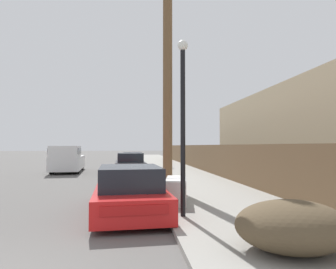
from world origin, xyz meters
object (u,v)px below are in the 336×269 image
at_px(car_parked_mid, 130,164).
at_px(car_parked_far, 132,159).
at_px(pickup_truck, 67,159).
at_px(utility_pole, 168,76).
at_px(pedestrian, 168,156).
at_px(parked_sports_car_red, 129,191).
at_px(street_lamp, 183,112).
at_px(discarded_fridge, 176,190).
at_px(brush_pile, 292,226).

relative_size(car_parked_mid, car_parked_far, 1.07).
bearing_deg(pickup_truck, utility_pole, 117.65).
xyz_separation_m(utility_pole, pedestrian, (1.37, 11.86, -3.69)).
distance_m(car_parked_mid, utility_pole, 8.51).
height_order(parked_sports_car_red, pickup_truck, pickup_truck).
distance_m(car_parked_far, street_lamp, 19.99).
height_order(car_parked_far, utility_pole, utility_pole).
xyz_separation_m(pickup_truck, street_lamp, (5.75, -14.15, 1.76)).
xyz_separation_m(car_parked_far, pickup_truck, (-4.45, -5.69, 0.30)).
xyz_separation_m(utility_pole, street_lamp, (-0.17, -4.76, -2.03)).
bearing_deg(pickup_truck, discarded_fridge, 110.65).
xyz_separation_m(discarded_fridge, utility_pole, (0.09, 2.99, 4.21)).
xyz_separation_m(car_parked_mid, utility_pole, (1.59, -7.32, 4.05)).
distance_m(parked_sports_car_red, car_parked_far, 18.75).
distance_m(parked_sports_car_red, utility_pole, 5.71).
distance_m(car_parked_mid, brush_pile, 14.95).
bearing_deg(car_parked_mid, brush_pile, -81.83).
relative_size(discarded_fridge, street_lamp, 0.39).
bearing_deg(discarded_fridge, street_lamp, -83.07).
bearing_deg(car_parked_mid, car_parked_far, 86.65).
relative_size(utility_pole, street_lamp, 2.07).
relative_size(discarded_fridge, pickup_truck, 0.32).
height_order(discarded_fridge, pickup_truck, pickup_truck).
relative_size(pickup_truck, street_lamp, 1.23).
xyz_separation_m(discarded_fridge, street_lamp, (-0.08, -1.77, 2.18)).
height_order(discarded_fridge, street_lamp, street_lamp).
xyz_separation_m(parked_sports_car_red, street_lamp, (1.32, -1.09, 2.08)).
xyz_separation_m(discarded_fridge, brush_pile, (1.27, -4.39, 0.04)).
height_order(utility_pole, brush_pile, utility_pole).
relative_size(car_parked_far, pickup_truck, 0.80).
xyz_separation_m(parked_sports_car_red, pickup_truck, (-4.44, 13.06, 0.33)).
bearing_deg(utility_pole, pedestrian, 83.41).
bearing_deg(car_parked_mid, street_lamp, -85.83).
distance_m(car_parked_mid, pickup_truck, 4.81).
bearing_deg(pedestrian, car_parked_far, 131.45).
xyz_separation_m(car_parked_far, pedestrian, (2.84, -3.22, 0.40)).
distance_m(street_lamp, pedestrian, 16.77).
xyz_separation_m(parked_sports_car_red, car_parked_far, (0.01, 18.75, 0.03)).
height_order(utility_pole, street_lamp, utility_pole).
bearing_deg(car_parked_far, discarded_fridge, -88.81).
relative_size(utility_pole, pedestrian, 5.21).
relative_size(parked_sports_car_red, car_parked_mid, 1.03).
bearing_deg(pedestrian, car_parked_mid, -123.04).
bearing_deg(pedestrian, parked_sports_car_red, -100.42).
distance_m(utility_pole, brush_pile, 8.55).
xyz_separation_m(car_parked_far, brush_pile, (2.66, -22.45, -0.08)).
distance_m(car_parked_far, pedestrian, 4.31).
relative_size(car_parked_far, utility_pole, 0.48).
height_order(utility_pole, pedestrian, utility_pole).
bearing_deg(discarded_fridge, pickup_truck, 124.90).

